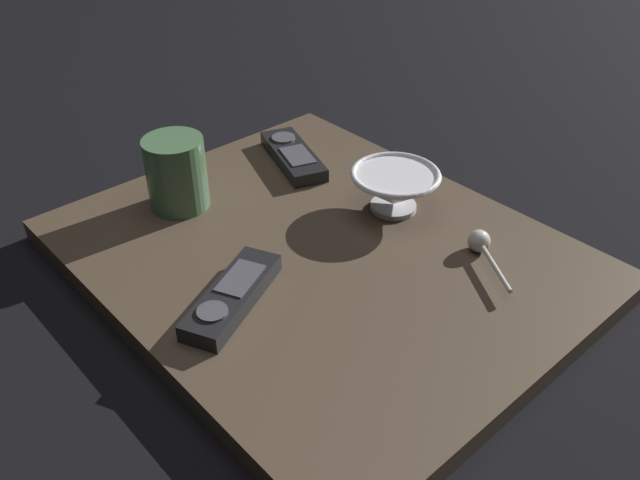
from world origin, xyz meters
name	(u,v)px	position (x,y,z in m)	size (l,w,h in m)	color
ground_plane	(320,266)	(0.00, 0.00, 0.00)	(6.00, 6.00, 0.00)	black
table	(320,257)	(0.00, 0.00, 0.02)	(0.54, 0.65, 0.03)	#4C3D2D
cereal_bowl	(395,189)	(0.14, 0.00, 0.07)	(0.13, 0.13, 0.06)	silver
coffee_mug	(176,173)	(-0.08, 0.21, 0.08)	(0.09, 0.09, 0.10)	#4C724C
teaspoon	(481,244)	(0.15, -0.15, 0.05)	(0.07, 0.10, 0.03)	silver
tv_remote_near	(232,296)	(-0.15, -0.01, 0.04)	(0.17, 0.12, 0.03)	black
tv_remote_far	(293,156)	(0.13, 0.20, 0.04)	(0.11, 0.17, 0.02)	black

